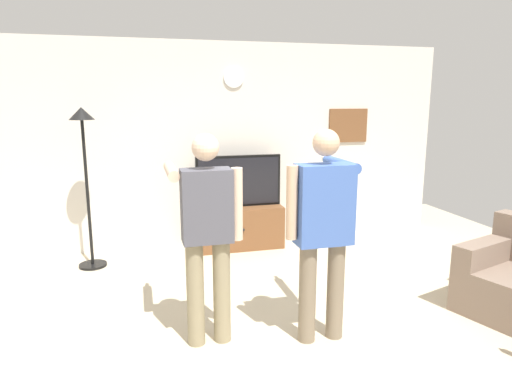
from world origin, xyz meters
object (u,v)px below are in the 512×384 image
(tv_stand, at_px, (240,227))
(person_standing_nearer_couch, at_px, (323,223))
(wall_clock, at_px, (234,77))
(floor_lamp, at_px, (85,155))
(television, at_px, (239,181))
(person_standing_nearer_lamp, at_px, (207,228))
(framed_picture, at_px, (348,125))

(tv_stand, distance_m, person_standing_nearer_couch, 2.56)
(wall_clock, height_order, floor_lamp, wall_clock)
(tv_stand, bearing_deg, floor_lamp, -172.98)
(tv_stand, distance_m, wall_clock, 1.98)
(television, height_order, floor_lamp, floor_lamp)
(television, relative_size, floor_lamp, 0.60)
(floor_lamp, relative_size, person_standing_nearer_couch, 1.08)
(television, relative_size, person_standing_nearer_lamp, 0.66)
(tv_stand, height_order, framed_picture, framed_picture)
(tv_stand, xyz_separation_m, person_standing_nearer_lamp, (-0.78, -2.28, 0.69))
(tv_stand, height_order, wall_clock, wall_clock)
(tv_stand, height_order, floor_lamp, floor_lamp)
(framed_picture, bearing_deg, person_standing_nearer_lamp, -133.55)
(television, height_order, wall_clock, wall_clock)
(framed_picture, xyz_separation_m, person_standing_nearer_couch, (-1.54, -2.75, -0.60))
(framed_picture, relative_size, person_standing_nearer_lamp, 0.34)
(framed_picture, bearing_deg, person_standing_nearer_couch, -119.22)
(wall_clock, xyz_separation_m, floor_lamp, (-1.86, -0.52, -0.90))
(tv_stand, relative_size, floor_lamp, 0.61)
(person_standing_nearer_lamp, bearing_deg, framed_picture, 46.45)
(floor_lamp, xyz_separation_m, person_standing_nearer_couch, (1.98, -2.23, -0.35))
(wall_clock, height_order, framed_picture, wall_clock)
(television, xyz_separation_m, person_standing_nearer_couch, (0.13, -2.51, 0.09))
(person_standing_nearer_couch, bearing_deg, wall_clock, 92.61)
(tv_stand, distance_m, framed_picture, 2.14)
(framed_picture, xyz_separation_m, floor_lamp, (-3.52, -0.52, -0.25))
(floor_lamp, bearing_deg, framed_picture, 8.46)
(person_standing_nearer_couch, bearing_deg, tv_stand, 92.91)
(tv_stand, relative_size, framed_picture, 1.95)
(wall_clock, height_order, person_standing_nearer_couch, wall_clock)
(tv_stand, bearing_deg, wall_clock, 90.00)
(television, bearing_deg, tv_stand, -90.00)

